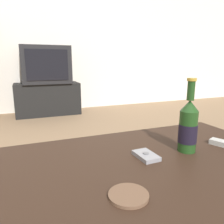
# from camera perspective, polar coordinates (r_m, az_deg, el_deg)

# --- Properties ---
(back_wall) EXTENTS (8.00, 0.05, 2.60)m
(back_wall) POSITION_cam_1_polar(r_m,az_deg,el_deg) (3.61, -18.33, 21.06)
(back_wall) COLOR silver
(back_wall) RESTS_ON ground_plane
(coffee_table) EXTENTS (1.21, 0.74, 0.42)m
(coffee_table) POSITION_cam_1_polar(r_m,az_deg,el_deg) (0.71, 5.68, -19.48)
(coffee_table) COLOR #332116
(coffee_table) RESTS_ON ground_plane
(tv_stand) EXTENTS (0.89, 0.42, 0.46)m
(tv_stand) POSITION_cam_1_polar(r_m,az_deg,el_deg) (3.32, -16.43, 3.36)
(tv_stand) COLOR black
(tv_stand) RESTS_ON ground_plane
(television) EXTENTS (0.65, 0.50, 0.51)m
(television) POSITION_cam_1_polar(r_m,az_deg,el_deg) (3.28, -16.96, 11.71)
(television) COLOR black
(television) RESTS_ON tv_stand
(beer_bottle) EXTENTS (0.07, 0.07, 0.27)m
(beer_bottle) POSITION_cam_1_polar(r_m,az_deg,el_deg) (0.84, 19.26, -3.56)
(beer_bottle) COLOR #1E4219
(beer_bottle) RESTS_ON coffee_table
(cell_phone) EXTENTS (0.06, 0.10, 0.02)m
(cell_phone) POSITION_cam_1_polar(r_m,az_deg,el_deg) (0.78, 8.86, -11.18)
(cell_phone) COLOR gray
(cell_phone) RESTS_ON coffee_table
(coaster) EXTENTS (0.10, 0.10, 0.01)m
(coaster) POSITION_cam_1_polar(r_m,az_deg,el_deg) (0.57, 4.33, -20.86)
(coaster) COLOR brown
(coaster) RESTS_ON coffee_table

